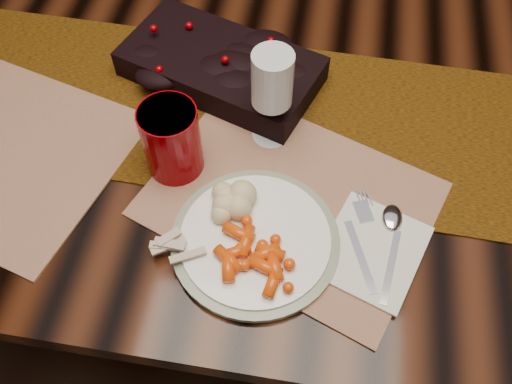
% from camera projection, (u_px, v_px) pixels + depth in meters
% --- Properties ---
extents(floor, '(5.00, 5.00, 0.00)m').
position_uv_depth(floor, '(274.00, 271.00, 1.61)').
color(floor, black).
rests_on(floor, ground).
extents(dining_table, '(1.80, 1.00, 0.75)m').
position_uv_depth(dining_table, '(278.00, 205.00, 1.30)').
color(dining_table, black).
rests_on(dining_table, floor).
extents(table_runner, '(1.78, 0.41, 0.00)m').
position_uv_depth(table_runner, '(310.00, 122.00, 0.95)').
color(table_runner, '#402905').
rests_on(table_runner, dining_table).
extents(centerpiece, '(0.39, 0.29, 0.07)m').
position_uv_depth(centerpiece, '(221.00, 63.00, 0.98)').
color(centerpiece, black).
rests_on(centerpiece, table_runner).
extents(placemat_main, '(0.51, 0.45, 0.00)m').
position_uv_depth(placemat_main, '(290.00, 199.00, 0.86)').
color(placemat_main, brown).
rests_on(placemat_main, dining_table).
extents(dinner_plate, '(0.32, 0.32, 0.01)m').
position_uv_depth(dinner_plate, '(255.00, 240.00, 0.81)').
color(dinner_plate, white).
rests_on(dinner_plate, placemat_main).
extents(baby_carrots, '(0.13, 0.11, 0.02)m').
position_uv_depth(baby_carrots, '(244.00, 252.00, 0.78)').
color(baby_carrots, '#DE4509').
rests_on(baby_carrots, dinner_plate).
extents(mashed_potatoes, '(0.08, 0.07, 0.04)m').
position_uv_depth(mashed_potatoes, '(228.00, 200.00, 0.81)').
color(mashed_potatoes, '#F4D287').
rests_on(mashed_potatoes, dinner_plate).
extents(turkey_shreds, '(0.09, 0.08, 0.02)m').
position_uv_depth(turkey_shreds, '(179.00, 244.00, 0.79)').
color(turkey_shreds, beige).
rests_on(turkey_shreds, dinner_plate).
extents(napkin, '(0.18, 0.20, 0.01)m').
position_uv_depth(napkin, '(372.00, 250.00, 0.81)').
color(napkin, silver).
rests_on(napkin, placemat_main).
extents(fork, '(0.08, 0.15, 0.00)m').
position_uv_depth(fork, '(361.00, 244.00, 0.81)').
color(fork, '#ABADBF').
rests_on(fork, napkin).
extents(spoon, '(0.05, 0.16, 0.00)m').
position_uv_depth(spoon, '(391.00, 251.00, 0.80)').
color(spoon, silver).
rests_on(spoon, napkin).
extents(red_cup, '(0.11, 0.11, 0.13)m').
position_uv_depth(red_cup, '(172.00, 140.00, 0.84)').
color(red_cup, '#810007').
rests_on(red_cup, placemat_main).
extents(wine_glass, '(0.08, 0.08, 0.18)m').
position_uv_depth(wine_glass, '(272.00, 99.00, 0.86)').
color(wine_glass, silver).
rests_on(wine_glass, dining_table).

